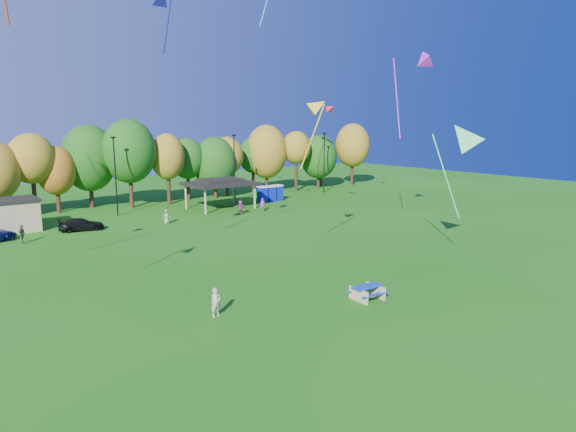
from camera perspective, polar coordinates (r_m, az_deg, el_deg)
ground at (r=28.12m, az=6.52°, el=-12.14°), size 160.00×160.00×0.00m
tree_line at (r=66.44m, az=-22.74°, el=5.46°), size 93.57×10.55×11.15m
lamp_posts at (r=62.16m, az=-18.63°, el=4.49°), size 64.50×0.25×9.09m
utility_building at (r=57.79m, az=-29.05°, el=0.04°), size 6.30×4.30×3.25m
pavilion at (r=64.61m, az=-7.55°, el=3.66°), size 8.20×6.20×3.77m
porta_potties at (r=70.11m, az=-1.97°, el=2.52°), size 3.75×1.30×2.18m
picnic_table at (r=32.19m, az=8.80°, el=-8.27°), size 2.07×1.75×0.86m
kite_flyer at (r=29.32m, az=-8.01°, el=-9.47°), size 0.62×0.42×1.66m
car_d at (r=55.33m, az=-21.99°, el=-0.88°), size 4.56×2.60×1.25m
far_person_1 at (r=60.69m, az=-5.30°, el=0.98°), size 1.22×1.57×1.66m
far_person_2 at (r=51.57m, az=-27.48°, el=-1.79°), size 0.97×1.09×1.77m
far_person_4 at (r=62.47m, az=-2.85°, el=1.27°), size 0.70×0.67×1.61m
far_person_5 at (r=56.17m, az=-13.35°, el=-0.09°), size 0.83×0.62×1.53m
kite_1 at (r=58.43m, az=4.78°, el=11.86°), size 1.32×1.49×1.27m
kite_3 at (r=50.73m, az=14.90°, el=16.62°), size 3.34×4.76×8.55m
kite_5 at (r=40.26m, az=18.82°, el=8.31°), size 3.50×4.97×8.01m
kite_10 at (r=39.71m, az=3.37°, el=12.02°), size 3.17×2.43×5.53m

